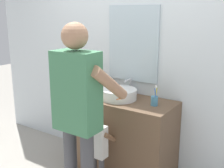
# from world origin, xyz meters

# --- Properties ---
(back_wall) EXTENTS (4.40, 0.10, 2.70)m
(back_wall) POSITION_xyz_m (0.00, 0.62, 1.35)
(back_wall) COLOR silver
(back_wall) RESTS_ON ground
(vanity_cabinet) EXTENTS (1.20, 0.54, 0.88)m
(vanity_cabinet) POSITION_xyz_m (0.00, 0.30, 0.44)
(vanity_cabinet) COLOR brown
(vanity_cabinet) RESTS_ON ground
(sink_basin) EXTENTS (0.38, 0.38, 0.11)m
(sink_basin) POSITION_xyz_m (0.00, 0.28, 0.93)
(sink_basin) COLOR white
(sink_basin) RESTS_ON vanity_cabinet
(faucet) EXTENTS (0.18, 0.14, 0.18)m
(faucet) POSITION_xyz_m (0.00, 0.51, 0.96)
(faucet) COLOR #B7BABF
(faucet) RESTS_ON vanity_cabinet
(toothbrush_cup) EXTENTS (0.07, 0.07, 0.21)m
(toothbrush_cup) POSITION_xyz_m (0.41, 0.29, 0.93)
(toothbrush_cup) COLOR #4C8EB2
(toothbrush_cup) RESTS_ON vanity_cabinet
(child_toddler) EXTENTS (0.25, 0.25, 0.82)m
(child_toddler) POSITION_xyz_m (0.00, -0.10, 0.49)
(child_toddler) COLOR #47474C
(child_toddler) RESTS_ON ground
(adult_parent) EXTENTS (0.53, 0.56, 1.71)m
(adult_parent) POSITION_xyz_m (0.02, -0.41, 1.02)
(adult_parent) COLOR #47474C
(adult_parent) RESTS_ON ground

